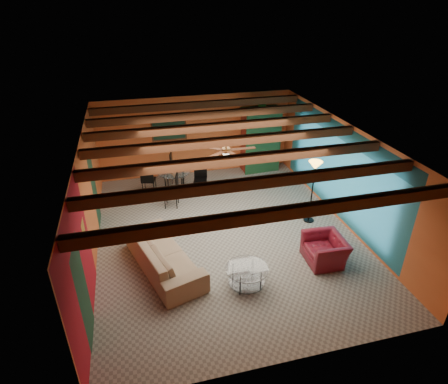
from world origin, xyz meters
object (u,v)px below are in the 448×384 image
object	(u,v)px
sofa	(164,255)
potted_plant	(262,103)
armoire	(260,140)
floor_lamp	(312,192)
coffee_table	(247,277)
vase	(173,159)
dining_table	(174,178)
armchair	(325,250)

from	to	relation	value
sofa	potted_plant	world-z (taller)	potted_plant
armoire	floor_lamp	size ratio (longest dim) A/B	1.20
coffee_table	vase	distance (m)	4.78
armoire	dining_table	bearing A→B (deg)	-164.52
armchair	armoire	xyz separation A→B (m)	(0.24, 5.34, 0.76)
armchair	potted_plant	world-z (taller)	potted_plant
dining_table	potted_plant	world-z (taller)	potted_plant
sofa	vase	distance (m)	3.74
dining_table	potted_plant	distance (m)	3.85
armchair	coffee_table	world-z (taller)	armchair
dining_table	potted_plant	xyz separation A→B (m)	(3.18, 1.09, 1.88)
dining_table	armoire	bearing A→B (deg)	18.96
armoire	potted_plant	world-z (taller)	potted_plant
coffee_table	armoire	world-z (taller)	armoire
vase	armchair	bearing A→B (deg)	-55.30
armchair	armoire	world-z (taller)	armoire
dining_table	vase	distance (m)	0.63
potted_plant	vase	xyz separation A→B (m)	(-3.18, -1.09, -1.25)
dining_table	potted_plant	size ratio (longest dim) A/B	4.20
floor_lamp	potted_plant	world-z (taller)	potted_plant
vase	armoire	bearing A→B (deg)	18.96
sofa	armoire	bearing A→B (deg)	-56.91
floor_lamp	armchair	bearing A→B (deg)	-104.47
dining_table	floor_lamp	distance (m)	4.24
armchair	floor_lamp	world-z (taller)	floor_lamp
armchair	potted_plant	bearing A→B (deg)	179.46
coffee_table	dining_table	xyz separation A→B (m)	(-0.92, 4.60, 0.29)
sofa	armchair	xyz separation A→B (m)	(3.67, -0.67, -0.05)
coffee_table	vase	bearing A→B (deg)	101.25
coffee_table	sofa	bearing A→B (deg)	148.13
dining_table	armchair	bearing A→B (deg)	-55.30
coffee_table	armoire	xyz separation A→B (m)	(2.26, 5.70, 0.84)
dining_table	vase	size ratio (longest dim) A/B	9.81
sofa	armoire	size ratio (longest dim) A/B	1.18
armchair	vase	world-z (taller)	vase
armoire	floor_lamp	xyz separation A→B (m)	(0.20, -3.63, -0.18)
sofa	potted_plant	bearing A→B (deg)	-56.91
armoire	sofa	bearing A→B (deg)	-133.42
dining_table	sofa	bearing A→B (deg)	-101.58
armchair	sofa	bearing A→B (deg)	-98.28
dining_table	armoire	distance (m)	3.41
dining_table	armoire	size ratio (longest dim) A/B	0.94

